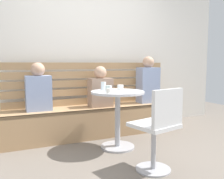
{
  "coord_description": "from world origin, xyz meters",
  "views": [
    {
      "loc": [
        -1.24,
        -2.2,
        1.09
      ],
      "look_at": [
        0.03,
        0.66,
        0.75
      ],
      "focal_mm": 38.59,
      "sensor_mm": 36.0,
      "label": 1
    }
  ],
  "objects": [
    {
      "name": "person_adult",
      "position": [
        0.93,
        1.21,
        0.78
      ],
      "size": [
        0.34,
        0.22,
        0.77
      ],
      "color": "#8C9EC6",
      "rests_on": "booth_bench"
    },
    {
      "name": "cafe_table",
      "position": [
        0.06,
        0.55,
        0.52
      ],
      "size": [
        0.68,
        0.68,
        0.74
      ],
      "color": "#ADADB2",
      "rests_on": "ground"
    },
    {
      "name": "cup_espresso_small",
      "position": [
        -0.14,
        0.38,
        0.77
      ],
      "size": [
        0.06,
        0.06,
        0.05
      ],
      "primitive_type": "cylinder",
      "color": "silver",
      "rests_on": "cafe_table"
    },
    {
      "name": "cup_ceramic_white",
      "position": [
        0.14,
        0.63,
        0.78
      ],
      "size": [
        0.08,
        0.08,
        0.07
      ],
      "primitive_type": "cylinder",
      "color": "white",
      "rests_on": "cafe_table"
    },
    {
      "name": "back_wall",
      "position": [
        0.0,
        1.64,
        1.45
      ],
      "size": [
        5.2,
        0.1,
        2.9
      ],
      "primitive_type": "cube",
      "color": "silver",
      "rests_on": "ground"
    },
    {
      "name": "booth_backrest",
      "position": [
        0.0,
        1.44,
        0.78
      ],
      "size": [
        2.65,
        0.04,
        0.66
      ],
      "color": "#A68157",
      "rests_on": "booth_bench"
    },
    {
      "name": "person_child_left",
      "position": [
        -0.83,
        1.22,
        0.73
      ],
      "size": [
        0.34,
        0.22,
        0.66
      ],
      "color": "#8C9EC6",
      "rests_on": "booth_bench"
    },
    {
      "name": "cup_water_clear",
      "position": [
        -0.07,
        0.72,
        0.8
      ],
      "size": [
        0.07,
        0.07,
        0.11
      ],
      "primitive_type": "cylinder",
      "color": "white",
      "rests_on": "cafe_table"
    },
    {
      "name": "white_chair",
      "position": [
        0.12,
        -0.26,
        0.46
      ],
      "size": [
        0.48,
        0.48,
        0.85
      ],
      "color": "#ADADB2",
      "rests_on": "ground"
    },
    {
      "name": "booth_bench",
      "position": [
        0.0,
        1.2,
        0.22
      ],
      "size": [
        2.7,
        0.52,
        0.44
      ],
      "color": "tan",
      "rests_on": "ground"
    },
    {
      "name": "ground",
      "position": [
        0.0,
        0.0,
        0.0
      ],
      "size": [
        8.0,
        8.0,
        0.0
      ],
      "primitive_type": "plane",
      "color": "#70665B"
    },
    {
      "name": "person_child_middle",
      "position": [
        0.06,
        1.17,
        0.71
      ],
      "size": [
        0.34,
        0.22,
        0.61
      ],
      "color": "#9E7F6B",
      "rests_on": "booth_bench"
    },
    {
      "name": "cup_glass_short",
      "position": [
        -0.08,
        0.52,
        0.78
      ],
      "size": [
        0.08,
        0.08,
        0.08
      ],
      "primitive_type": "cylinder",
      "color": "silver",
      "rests_on": "cafe_table"
    }
  ]
}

